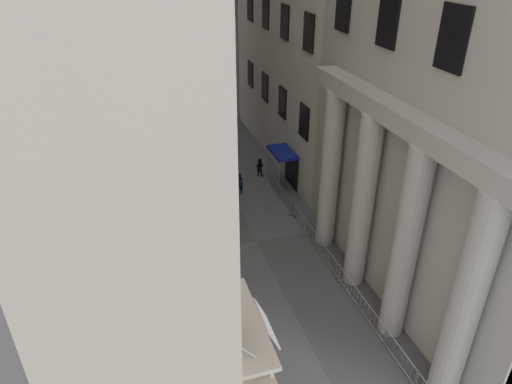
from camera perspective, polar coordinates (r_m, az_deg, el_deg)
iron_fence at (r=28.16m, az=-7.73°, el=-8.95°), size 0.30×28.00×1.40m
blue_awning at (r=36.46m, az=3.21°, el=0.81°), size 1.60×3.00×3.00m
scooter_5 at (r=22.65m, az=-2.04°, el=-20.41°), size 1.46×0.74×1.50m
scooter_6 at (r=23.58m, az=-2.99°, el=-17.86°), size 1.46×0.74×1.50m
scooter_7 at (r=24.56m, az=-3.84°, el=-15.51°), size 1.46×0.74×1.50m
scooter_8 at (r=25.59m, az=-4.60°, el=-13.34°), size 1.46×0.74×1.50m
scooter_9 at (r=26.65m, az=-5.30°, el=-11.33°), size 1.46×0.74×1.50m
scooter_10 at (r=27.74m, az=-5.93°, el=-9.49°), size 1.46×0.74×1.50m
scooter_11 at (r=28.87m, az=-6.50°, el=-7.78°), size 1.46×0.74×1.50m
scooter_12 at (r=30.02m, az=-7.03°, el=-6.20°), size 1.46×0.74×1.50m
scooter_13 at (r=31.20m, az=-7.52°, el=-4.74°), size 1.46×0.74×1.50m
scooter_14 at (r=32.39m, az=-7.97°, el=-3.38°), size 1.46×0.74×1.50m
scooter_15 at (r=33.60m, az=-8.38°, el=-2.12°), size 1.46×0.74×1.50m
barrier_1 at (r=23.42m, az=17.37°, el=-20.03°), size 0.60×2.40×1.10m
barrier_2 at (r=24.79m, az=14.21°, el=-16.07°), size 0.60×2.40×1.10m
barrier_3 at (r=26.32m, az=11.50°, el=-12.51°), size 0.60×2.40×1.10m
barrier_4 at (r=28.00m, az=9.17°, el=-9.33°), size 0.60×2.40×1.10m
barrier_5 at (r=29.79m, az=7.14°, el=-6.51°), size 0.60×2.40×1.10m
barrier_6 at (r=31.68m, az=5.37°, el=-4.02°), size 0.60×2.40×1.10m
barrier_7 at (r=33.65m, az=3.81°, el=-1.81°), size 0.60×2.40×1.10m
barrier_8 at (r=35.68m, az=2.43°, el=0.16°), size 0.60×2.40×1.10m
security_tent at (r=32.58m, az=-8.86°, el=1.74°), size 3.63×3.63×2.95m
street_lamp at (r=34.39m, az=-10.47°, el=8.72°), size 2.98×0.67×9.21m
info_kiosk at (r=28.99m, az=-5.83°, el=-5.15°), size 0.61×0.96×1.97m
pedestrian_a at (r=34.91m, az=-2.09°, el=1.06°), size 0.64×0.44×1.70m
pedestrian_b at (r=37.67m, az=0.44°, el=3.13°), size 0.94×0.91×1.52m
pedestrian_c at (r=42.11m, az=-4.46°, el=6.10°), size 1.01×0.88×1.74m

